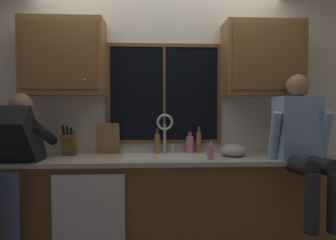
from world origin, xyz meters
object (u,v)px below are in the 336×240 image
cutting_board (108,139)px  bottle_tall_clear (190,144)px  person_sitting_on_counter (303,140)px  knife_block (69,144)px  mixing_bowl (233,150)px  bottle_green_glass (157,143)px  bottle_amber_small (199,142)px  person_standing (8,161)px  soap_dispenser (211,152)px

cutting_board → bottle_tall_clear: cutting_board is taller
person_sitting_on_counter → bottle_tall_clear: (-0.92, 0.50, -0.09)m
knife_block → mixing_bowl: (1.57, -0.13, -0.05)m
mixing_bowl → bottle_green_glass: bottle_green_glass is taller
knife_block → bottle_amber_small: 1.28m
knife_block → cutting_board: (0.36, 0.08, 0.04)m
bottle_tall_clear → bottle_amber_small: bottle_amber_small is taller
person_standing → bottle_green_glass: size_ratio=5.84×
mixing_bowl → bottle_green_glass: bearing=164.4°
person_standing → bottle_amber_small: 1.74m
person_standing → knife_block: bearing=48.4°
person_standing → mixing_bowl: size_ratio=6.16×
cutting_board → knife_block: bearing=-167.0°
soap_dispenser → bottle_amber_small: size_ratio=0.60×
mixing_bowl → bottle_green_glass: (-0.72, 0.20, 0.05)m
cutting_board → bottle_amber_small: (0.91, 0.02, -0.04)m
mixing_bowl → bottle_tall_clear: bearing=150.3°
person_sitting_on_counter → bottle_green_glass: 1.34m
soap_dispenser → person_standing: bearing=-176.0°
mixing_bowl → soap_dispenser: bearing=-144.7°
soap_dispenser → bottle_green_glass: (-0.47, 0.38, 0.04)m
bottle_green_glass → bottle_amber_small: size_ratio=0.94×
bottle_green_glass → bottle_amber_small: bearing=4.0°
cutting_board → soap_dispenser: cutting_board is taller
person_standing → bottle_tall_clear: person_standing is taller
knife_block → bottle_tall_clear: 1.19m
cutting_board → bottle_green_glass: bearing=-1.2°
person_sitting_on_counter → bottle_tall_clear: bearing=151.7°
bottle_green_glass → soap_dispenser: bearing=-39.1°
person_sitting_on_counter → mixing_bowl: (-0.53, 0.28, -0.13)m
person_sitting_on_counter → bottle_amber_small: 0.97m
mixing_bowl → bottle_amber_small: size_ratio=0.89×
cutting_board → bottle_amber_small: size_ratio=1.13×
knife_block → soap_dispenser: 1.36m
cutting_board → mixing_bowl: cutting_board is taller
bottle_green_glass → person_sitting_on_counter: bearing=-20.8°
person_sitting_on_counter → bottle_amber_small: bearing=148.6°
cutting_board → bottle_amber_small: cutting_board is taller
knife_block → bottle_tall_clear: size_ratio=1.43×
bottle_green_glass → bottle_tall_clear: size_ratio=1.15×
bottle_green_glass → bottle_amber_small: (0.42, 0.03, 0.01)m
mixing_bowl → soap_dispenser: (-0.25, -0.18, 0.01)m
person_standing → person_sitting_on_counter: person_sitting_on_counter is taller
person_standing → bottle_amber_small: bearing=17.7°
cutting_board → bottle_green_glass: (0.49, -0.01, -0.05)m
bottle_green_glass → mixing_bowl: bearing=-15.6°
mixing_bowl → soap_dispenser: size_ratio=1.47×
person_standing → bottle_amber_small: person_standing is taller
cutting_board → person_standing: bearing=-145.5°
mixing_bowl → bottle_green_glass: 0.75m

